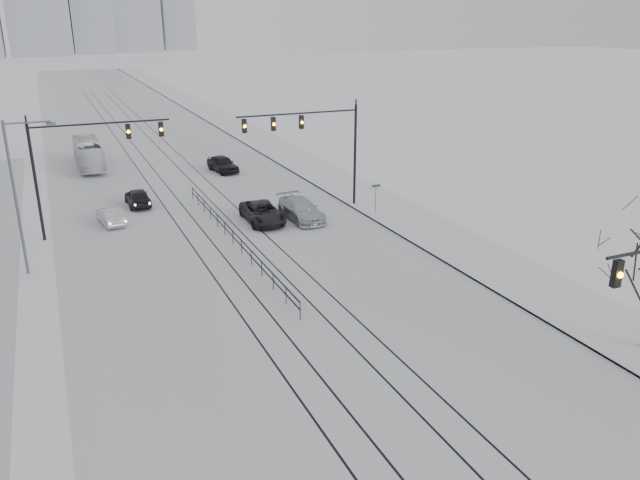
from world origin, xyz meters
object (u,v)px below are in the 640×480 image
Objects in this scene: sedan_nb_front at (262,213)px; sedan_sb_outer at (110,216)px; sedan_nb_far at (223,164)px; box_truck at (88,154)px; sedan_nb_right at (301,210)px; sedan_sb_inner at (138,197)px.

sedan_sb_outer is at bearing 160.43° from sedan_nb_front.
box_truck is (-11.80, 7.21, 0.61)m from sedan_nb_far.
box_truck is at bearing -98.34° from sedan_sb_outer.
sedan_nb_right is 0.54× the size of box_truck.
sedan_nb_far is (1.56, 16.70, 0.05)m from sedan_nb_front.
sedan_nb_right reaches higher than sedan_sb_inner.
sedan_sb_inner is at bearing 98.57° from box_truck.
box_truck is (-13.08, 24.47, 0.61)m from sedan_nb_right.
sedan_sb_inner is at bearing 135.84° from sedan_nb_front.
sedan_nb_front is at bearing -103.91° from sedan_nb_far.
sedan_nb_far is at bearing 92.20° from sedan_nb_right.
sedan_nb_front is at bearing 166.74° from sedan_nb_right.
box_truck reaches higher than sedan_sb_inner.
sedan_nb_front is (10.30, -4.01, 0.09)m from sedan_sb_outer.
sedan_nb_far is (11.86, 12.69, 0.15)m from sedan_sb_outer.
box_truck reaches higher than sedan_nb_front.
sedan_sb_inner is 16.10m from box_truck.
sedan_nb_front is (7.78, -8.01, 0.02)m from sedan_sb_inner.
sedan_nb_front reaches higher than sedan_sb_inner.
sedan_sb_inner is at bearing 139.03° from sedan_nb_right.
sedan_sb_outer is 0.84× the size of sedan_nb_far.
sedan_nb_right is at bearing -9.52° from sedan_nb_front.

